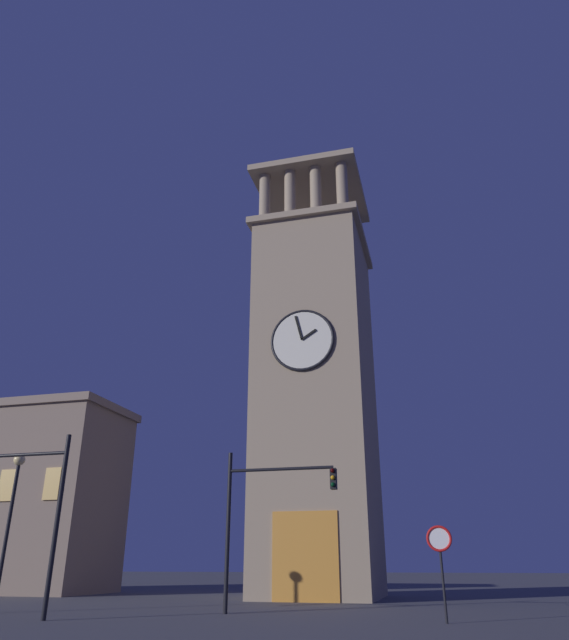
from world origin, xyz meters
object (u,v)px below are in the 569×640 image
traffic_signal_near (28,495)px  no_horn_sign (440,546)px  street_lamp (13,500)px  traffic_signal_mid (264,504)px  clocktower (317,391)px

traffic_signal_near → no_horn_sign: (-13.48, -2.13, -1.66)m
street_lamp → no_horn_sign: 15.96m
street_lamp → traffic_signal_mid: bearing=-170.1°
traffic_signal_near → no_horn_sign: size_ratio=2.11×
clocktower → street_lamp: size_ratio=4.93×
traffic_signal_mid → street_lamp: street_lamp is taller
traffic_signal_near → street_lamp: size_ratio=1.03×
clocktower → traffic_signal_mid: 13.07m
traffic_signal_near → traffic_signal_mid: (-7.24, -3.94, -0.13)m
traffic_signal_mid → street_lamp: bearing=9.9°
street_lamp → clocktower: bearing=-127.4°
traffic_signal_near → street_lamp: (2.39, -2.26, 0.09)m
traffic_signal_near → traffic_signal_mid: bearing=-151.5°
traffic_signal_near → no_horn_sign: 13.75m
clocktower → street_lamp: clocktower is taller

